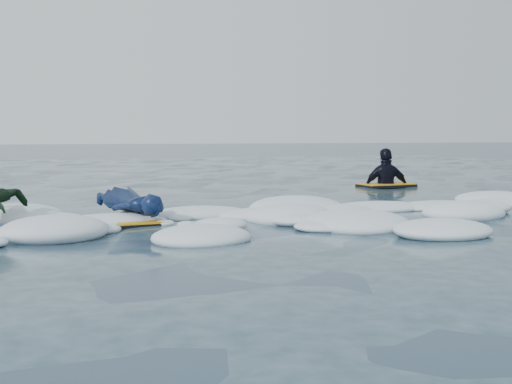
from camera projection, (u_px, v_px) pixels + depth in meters
The scene contains 4 objects.
ground at pixel (218, 240), 6.35m from camera, with size 120.00×120.00×0.00m, color #1C2B43.
foam_band at pixel (198, 225), 7.34m from camera, with size 12.00×3.10×0.30m, color white, non-canonical shape.
prone_woman_unit at pixel (133, 205), 7.62m from camera, with size 0.94×1.60×0.39m.
waiting_rider_unit at pixel (386, 189), 12.49m from camera, with size 1.15×0.73×1.62m.
Camera 1 is at (-1.37, -6.14, 1.05)m, focal length 45.00 mm.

